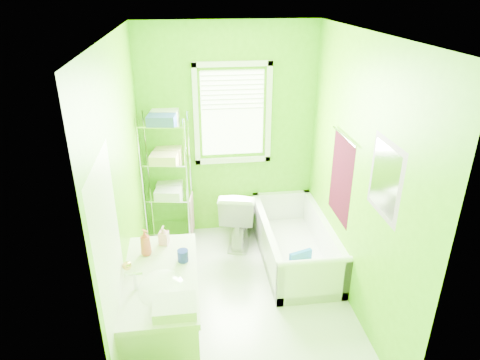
{
  "coord_description": "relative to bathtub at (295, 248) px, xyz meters",
  "views": [
    {
      "loc": [
        -0.49,
        -3.43,
        2.96
      ],
      "look_at": [
        -0.01,
        0.25,
        1.24
      ],
      "focal_mm": 32.0,
      "sensor_mm": 36.0,
      "label": 1
    }
  ],
  "objects": [
    {
      "name": "ground",
      "position": [
        -0.67,
        -0.61,
        -0.17
      ],
      "size": [
        2.9,
        2.9,
        0.0
      ],
      "primitive_type": "plane",
      "color": "silver",
      "rests_on": "ground"
    },
    {
      "name": "room_envelope",
      "position": [
        -0.67,
        -0.61,
        1.38
      ],
      "size": [
        2.14,
        2.94,
        2.62
      ],
      "color": "#4FAB08",
      "rests_on": "ground"
    },
    {
      "name": "window",
      "position": [
        -0.62,
        0.82,
        1.45
      ],
      "size": [
        0.92,
        0.05,
        1.22
      ],
      "color": "white",
      "rests_on": "ground"
    },
    {
      "name": "door",
      "position": [
        -1.71,
        -1.6,
        0.83
      ],
      "size": [
        0.09,
        0.8,
        2.0
      ],
      "color": "white",
      "rests_on": "ground"
    },
    {
      "name": "right_wall_decor",
      "position": [
        0.36,
        -0.63,
        1.15
      ],
      "size": [
        0.04,
        1.48,
        1.17
      ],
      "color": "#3B0615",
      "rests_on": "ground"
    },
    {
      "name": "bathtub",
      "position": [
        0.0,
        0.0,
        0.0
      ],
      "size": [
        0.75,
        1.61,
        0.52
      ],
      "color": "white",
      "rests_on": "ground"
    },
    {
      "name": "toilet",
      "position": [
        -0.6,
        0.49,
        0.21
      ],
      "size": [
        0.58,
        0.82,
        0.76
      ],
      "primitive_type": "imported",
      "rotation": [
        0.0,
        0.0,
        2.91
      ],
      "color": "white",
      "rests_on": "ground"
    },
    {
      "name": "vanity",
      "position": [
        -1.44,
        -1.26,
        0.3
      ],
      "size": [
        0.59,
        1.16,
        1.11
      ],
      "color": "silver",
      "rests_on": "ground"
    },
    {
      "name": "wire_shelf_unit",
      "position": [
        -1.41,
        0.66,
        0.84
      ],
      "size": [
        0.59,
        0.48,
        1.64
      ],
      "color": "silver",
      "rests_on": "ground"
    }
  ]
}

